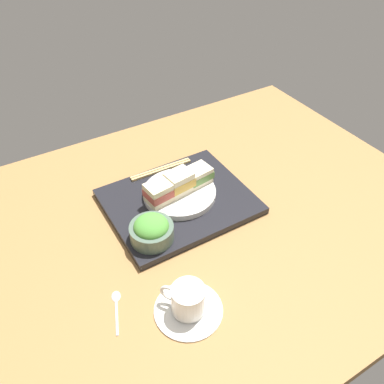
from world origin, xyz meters
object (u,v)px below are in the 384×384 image
at_px(sandwich_plate, 179,193).
at_px(sandwich_middle, 179,182).
at_px(teaspoon, 116,302).
at_px(salad_bowl, 152,230).
at_px(coffee_cup, 188,302).
at_px(chopsticks_pair, 161,169).
at_px(sandwich_near, 198,175).
at_px(sandwich_far, 159,192).

relative_size(sandwich_plate, sandwich_middle, 2.53).
height_order(sandwich_middle, teaspoon, sandwich_middle).
height_order(sandwich_plate, sandwich_middle, sandwich_middle).
relative_size(salad_bowl, coffee_cup, 0.73).
relative_size(chopsticks_pair, teaspoon, 1.81).
xyz_separation_m(sandwich_plate, sandwich_near, (-0.06, -0.01, 0.03)).
bearing_deg(sandwich_far, salad_bowl, 53.39).
height_order(sandwich_plate, coffee_cup, coffee_cup).
relative_size(sandwich_near, sandwich_far, 1.05).
height_order(sandwich_plate, teaspoon, sandwich_plate).
xyz_separation_m(sandwich_far, salad_bowl, (0.07, 0.09, -0.02)).
relative_size(sandwich_plate, coffee_cup, 1.36).
bearing_deg(chopsticks_pair, sandwich_middle, 86.41).
relative_size(sandwich_far, chopsticks_pair, 0.40).
bearing_deg(sandwich_plate, chopsticks_pair, -93.59).
height_order(chopsticks_pair, coffee_cup, coffee_cup).
height_order(sandwich_near, teaspoon, sandwich_near).
distance_m(sandwich_plate, salad_bowl, 0.17).
distance_m(sandwich_middle, coffee_cup, 0.35).
distance_m(sandwich_near, sandwich_middle, 0.06).
relative_size(sandwich_near, sandwich_middle, 1.01).
xyz_separation_m(sandwich_near, salad_bowl, (0.20, 0.11, -0.01)).
distance_m(sandwich_near, salad_bowl, 0.23).
bearing_deg(sandwich_middle, salad_bowl, 37.40).
bearing_deg(coffee_cup, sandwich_plate, -116.54).
distance_m(salad_bowl, chopsticks_pair, 0.27).
xyz_separation_m(sandwich_plate, chopsticks_pair, (-0.01, -0.12, -0.01)).
relative_size(sandwich_plate, sandwich_far, 2.63).
height_order(coffee_cup, teaspoon, coffee_cup).
bearing_deg(sandwich_middle, sandwich_near, -173.21).
xyz_separation_m(sandwich_near, chopsticks_pair, (0.06, -0.12, -0.04)).
relative_size(salad_bowl, teaspoon, 1.02).
relative_size(sandwich_near, teaspoon, 0.75).
relative_size(sandwich_far, teaspoon, 0.72).
bearing_deg(teaspoon, sandwich_near, -147.03).
bearing_deg(sandwich_near, coffee_cup, 55.45).
bearing_deg(sandwich_middle, sandwich_far, 6.79).
height_order(sandwich_middle, sandwich_far, sandwich_middle).
height_order(sandwich_near, salad_bowl, salad_bowl).
xyz_separation_m(sandwich_far, chopsticks_pair, (-0.07, -0.13, -0.04)).
distance_m(sandwich_near, sandwich_far, 0.13).
distance_m(sandwich_plate, sandwich_far, 0.07).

